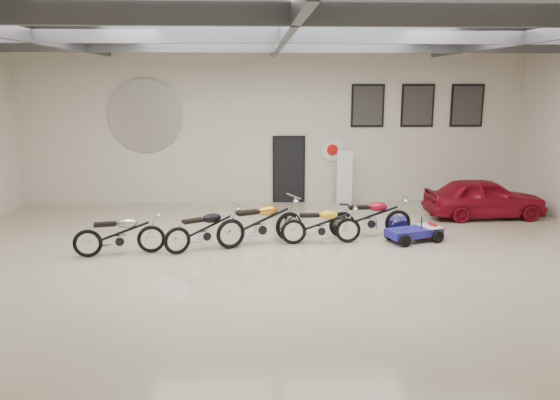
{
  "coord_description": "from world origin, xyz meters",
  "views": [
    {
      "loc": [
        -0.57,
        -11.4,
        3.84
      ],
      "look_at": [
        0.0,
        1.2,
        1.1
      ],
      "focal_mm": 35.0,
      "sensor_mm": 36.0,
      "label": 1
    }
  ],
  "objects_px": {
    "motorcycle_yellow": "(321,224)",
    "vintage_car": "(484,198)",
    "motorcycle_gold": "(260,221)",
    "motorcycle_silver": "(119,233)",
    "banner_stand": "(345,177)",
    "motorcycle_red": "(370,216)",
    "motorcycle_black": "(205,228)",
    "go_kart": "(419,229)"
  },
  "relations": [
    {
      "from": "motorcycle_yellow",
      "to": "vintage_car",
      "type": "distance_m",
      "value": 5.55
    },
    {
      "from": "motorcycle_gold",
      "to": "motorcycle_yellow",
      "type": "relative_size",
      "value": 1.15
    },
    {
      "from": "motorcycle_silver",
      "to": "banner_stand",
      "type": "bearing_deg",
      "value": 28.25
    },
    {
      "from": "motorcycle_gold",
      "to": "motorcycle_yellow",
      "type": "height_order",
      "value": "motorcycle_gold"
    },
    {
      "from": "motorcycle_yellow",
      "to": "vintage_car",
      "type": "bearing_deg",
      "value": 22.75
    },
    {
      "from": "motorcycle_silver",
      "to": "motorcycle_yellow",
      "type": "bearing_deg",
      "value": -3.25
    },
    {
      "from": "motorcycle_silver",
      "to": "motorcycle_red",
      "type": "relative_size",
      "value": 0.95
    },
    {
      "from": "motorcycle_gold",
      "to": "motorcycle_red",
      "type": "bearing_deg",
      "value": -13.36
    },
    {
      "from": "motorcycle_yellow",
      "to": "vintage_car",
      "type": "xyz_separation_m",
      "value": [
        5.01,
        2.39,
        0.08
      ]
    },
    {
      "from": "motorcycle_black",
      "to": "motorcycle_gold",
      "type": "relative_size",
      "value": 0.89
    },
    {
      "from": "motorcycle_silver",
      "to": "motorcycle_gold",
      "type": "relative_size",
      "value": 0.9
    },
    {
      "from": "banner_stand",
      "to": "go_kart",
      "type": "bearing_deg",
      "value": -59.68
    },
    {
      "from": "motorcycle_yellow",
      "to": "motorcycle_red",
      "type": "height_order",
      "value": "motorcycle_red"
    },
    {
      "from": "motorcycle_silver",
      "to": "vintage_car",
      "type": "xyz_separation_m",
      "value": [
        9.65,
        3.08,
        0.06
      ]
    },
    {
      "from": "motorcycle_black",
      "to": "motorcycle_yellow",
      "type": "distance_m",
      "value": 2.78
    },
    {
      "from": "go_kart",
      "to": "motorcycle_gold",
      "type": "bearing_deg",
      "value": 162.66
    },
    {
      "from": "banner_stand",
      "to": "motorcycle_black",
      "type": "distance_m",
      "value": 6.12
    },
    {
      "from": "banner_stand",
      "to": "go_kart",
      "type": "relative_size",
      "value": 1.06
    },
    {
      "from": "go_kart",
      "to": "vintage_car",
      "type": "relative_size",
      "value": 0.49
    },
    {
      "from": "motorcycle_black",
      "to": "motorcycle_yellow",
      "type": "bearing_deg",
      "value": -21.5
    },
    {
      "from": "banner_stand",
      "to": "motorcycle_black",
      "type": "height_order",
      "value": "banner_stand"
    },
    {
      "from": "go_kart",
      "to": "motorcycle_yellow",
      "type": "bearing_deg",
      "value": 163.83
    },
    {
      "from": "motorcycle_gold",
      "to": "go_kart",
      "type": "height_order",
      "value": "motorcycle_gold"
    },
    {
      "from": "motorcycle_silver",
      "to": "motorcycle_yellow",
      "type": "relative_size",
      "value": 1.04
    },
    {
      "from": "motorcycle_yellow",
      "to": "motorcycle_gold",
      "type": "bearing_deg",
      "value": 177.04
    },
    {
      "from": "motorcycle_black",
      "to": "go_kart",
      "type": "xyz_separation_m",
      "value": [
        5.19,
        0.49,
        -0.21
      ]
    },
    {
      "from": "banner_stand",
      "to": "motorcycle_gold",
      "type": "height_order",
      "value": "banner_stand"
    },
    {
      "from": "motorcycle_black",
      "to": "vintage_car",
      "type": "bearing_deg",
      "value": -9.47
    },
    {
      "from": "motorcycle_gold",
      "to": "motorcycle_black",
      "type": "bearing_deg",
      "value": 171.66
    },
    {
      "from": "motorcycle_black",
      "to": "motorcycle_red",
      "type": "relative_size",
      "value": 0.95
    },
    {
      "from": "motorcycle_red",
      "to": "go_kart",
      "type": "relative_size",
      "value": 1.23
    },
    {
      "from": "banner_stand",
      "to": "motorcycle_gold",
      "type": "xyz_separation_m",
      "value": [
        -2.72,
        -4.24,
        -0.32
      ]
    },
    {
      "from": "banner_stand",
      "to": "motorcycle_gold",
      "type": "relative_size",
      "value": 0.81
    },
    {
      "from": "motorcycle_silver",
      "to": "motorcycle_black",
      "type": "xyz_separation_m",
      "value": [
        1.89,
        0.32,
        -0.0
      ]
    },
    {
      "from": "motorcycle_silver",
      "to": "motorcycle_black",
      "type": "relative_size",
      "value": 1.0
    },
    {
      "from": "motorcycle_silver",
      "to": "motorcycle_yellow",
      "type": "height_order",
      "value": "motorcycle_silver"
    },
    {
      "from": "banner_stand",
      "to": "go_kart",
      "type": "height_order",
      "value": "banner_stand"
    },
    {
      "from": "banner_stand",
      "to": "go_kart",
      "type": "xyz_separation_m",
      "value": [
        1.18,
        -4.12,
        -0.59
      ]
    },
    {
      "from": "motorcycle_silver",
      "to": "motorcycle_gold",
      "type": "xyz_separation_m",
      "value": [
        3.18,
        0.69,
        0.06
      ]
    },
    {
      "from": "motorcycle_silver",
      "to": "vintage_car",
      "type": "relative_size",
      "value": 0.58
    },
    {
      "from": "motorcycle_red",
      "to": "banner_stand",
      "type": "bearing_deg",
      "value": 86.33
    },
    {
      "from": "banner_stand",
      "to": "vintage_car",
      "type": "relative_size",
      "value": 0.53
    }
  ]
}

